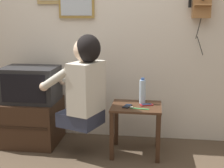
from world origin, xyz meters
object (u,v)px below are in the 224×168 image
Objects in this scene: cell_phone_held at (127,106)px; toothbrush at (138,108)px; wall_phone_antique at (202,1)px; television at (31,84)px; water_bottle at (142,91)px; cell_phone_spare at (146,105)px; person at (84,82)px.

cell_phone_held is 0.75× the size of toothbrush.
toothbrush is at bearing -140.56° from wall_phone_antique.
wall_phone_antique reaches higher than toothbrush.
toothbrush reaches higher than cell_phone_held.
wall_phone_antique is at bearing 8.80° from television.
water_bottle is at bearing -0.60° from television.
television is at bearing -171.20° from wall_phone_antique.
wall_phone_antique is at bearing -42.00° from toothbrush.
wall_phone_antique reaches higher than cell_phone_spare.
toothbrush is (-0.03, -0.21, -0.11)m from water_bottle.
person is 1.19× the size of wall_phone_antique.
cell_phone_held is 0.99× the size of cell_phone_spare.
person is at bearing -19.64° from television.
water_bottle is 1.43× the size of toothbrush.
cell_phone_held is at bearing -8.66° from television.
water_bottle is (1.17, -0.01, -0.03)m from television.
television reaches higher than toothbrush.
person is at bearing -98.97° from cell_phone_spare.
toothbrush is (0.52, 0.00, -0.24)m from person.
television is at bearing -172.20° from cell_phone_held.
water_bottle is (0.14, 0.14, 0.12)m from cell_phone_held.
cell_phone_spare is at bearing -20.69° from toothbrush.
television is 1.05m from cell_phone_held.
toothbrush is (-0.07, -0.13, 0.00)m from cell_phone_spare.
television is 4.09× the size of cell_phone_spare.
toothbrush is at bearing -98.33° from water_bottle.
cell_phone_spare is (-0.52, -0.35, -1.00)m from wall_phone_antique.
television is at bearing 90.94° from person.
cell_phone_held is 0.12m from toothbrush.
wall_phone_antique is at bearing -45.55° from person.
toothbrush is at bearing -68.87° from person.
cell_phone_held is at bearing -90.43° from cell_phone_spare.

